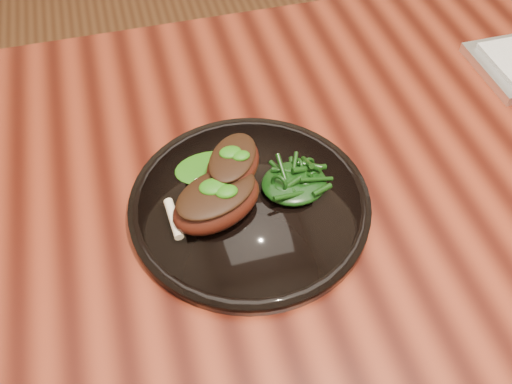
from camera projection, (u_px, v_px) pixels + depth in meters
desk at (385, 195)px, 0.85m from camera, size 1.60×0.80×0.75m
plate at (250, 204)px, 0.72m from camera, size 0.30×0.30×0.02m
lamb_chop_front at (216, 201)px, 0.68m from camera, size 0.14×0.12×0.05m
lamb_chop_back at (233, 164)px, 0.70m from camera, size 0.10×0.11×0.04m
herb_smear at (209, 168)px, 0.74m from camera, size 0.09×0.06×0.01m
greens_heap at (294, 180)px, 0.72m from camera, size 0.08×0.08×0.03m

